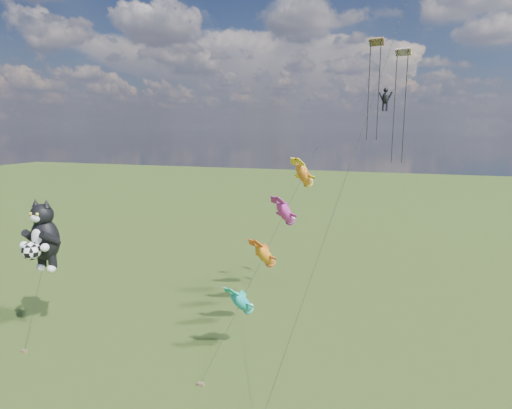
% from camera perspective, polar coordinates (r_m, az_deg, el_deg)
% --- Properties ---
extents(ground, '(300.00, 300.00, 0.00)m').
position_cam_1_polar(ground, '(34.10, -26.48, -20.86)').
color(ground, '#1E340D').
extents(cat_kite_rig, '(2.69, 4.12, 11.49)m').
position_cam_1_polar(cat_kite_rig, '(37.94, -26.57, -3.75)').
color(cat_kite_rig, brown).
rests_on(cat_kite_rig, ground).
extents(fish_windsock_rig, '(5.10, 15.22, 15.48)m').
position_cam_1_polar(fish_windsock_rig, '(34.17, 2.50, -3.86)').
color(fish_windsock_rig, brown).
rests_on(fish_windsock_rig, ground).
extents(parafoil_rig, '(7.45, 16.39, 26.22)m').
position_cam_1_polar(parafoil_rig, '(34.11, 16.70, 13.64)').
color(parafoil_rig, brown).
rests_on(parafoil_rig, ground).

